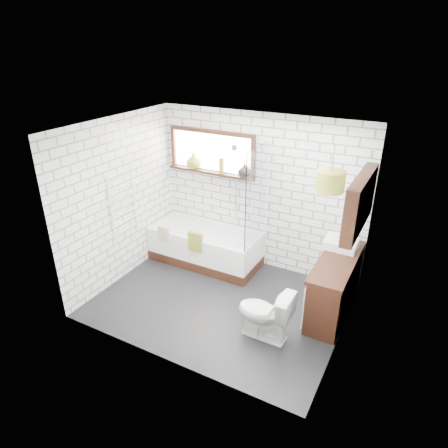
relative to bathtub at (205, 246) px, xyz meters
The scene contains 22 objects.
floor 1.22m from the bathtub, 49.14° to the right, with size 3.40×2.60×0.01m, color black.
ceiling 2.51m from the bathtub, 49.14° to the right, with size 3.40×2.60×0.01m, color white.
wall_back 1.30m from the bathtub, 27.78° to the left, with size 3.40×0.01×2.50m, color white.
wall_front 2.52m from the bathtub, 70.60° to the right, with size 3.40×0.01×2.50m, color white.
wall_left 1.61m from the bathtub, 136.04° to the right, with size 0.01×2.60×2.50m, color white.
wall_right 2.80m from the bathtub, 19.87° to the right, with size 0.01×2.60×2.50m, color white.
window 1.55m from the bathtub, 101.60° to the left, with size 1.52×0.16×0.68m, color black.
towel_radiator 1.55m from the bathtub, 134.62° to the right, with size 0.06×0.52×1.00m, color white.
mirror_cabinet 2.77m from the bathtub, ahead, with size 0.16×1.20×0.70m, color black.
shower_riser 1.18m from the bathtub, 44.08° to the left, with size 0.02×0.02×1.30m, color silver.
bathtub is the anchor object (origin of this frame).
shower_screen 1.38m from the bathtub, ahead, with size 0.02×0.72×1.50m, color white.
towel_green 0.49m from the bathtub, 80.81° to the right, with size 0.24×0.06×0.32m, color olive.
towel_beige 0.73m from the bathtub, 143.30° to the right, with size 0.19×0.05×0.25m, color tan.
vanity 2.27m from the bathtub, ahead, with size 0.46×1.42×0.81m, color black.
basin 2.26m from the bathtub, ahead, with size 0.44×0.38×0.13m, color white.
tap 2.43m from the bathtub, ahead, with size 0.03×0.03×0.14m, color silver.
toilet 2.05m from the bathtub, 38.08° to the right, with size 0.70×0.40×0.71m, color white.
vase_olive 1.41m from the bathtub, 139.67° to the left, with size 0.25×0.25×0.26m, color olive.
vase_dark 1.44m from the bathtub, 31.89° to the left, with size 0.20×0.20×0.21m, color black.
bottle 1.36m from the bathtub, 68.70° to the left, with size 0.08×0.08×0.25m, color olive.
pendant 2.99m from the bathtub, 24.19° to the right, with size 0.30×0.30×0.22m, color olive.
Camera 1 is at (2.31, -4.15, 3.50)m, focal length 32.00 mm.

